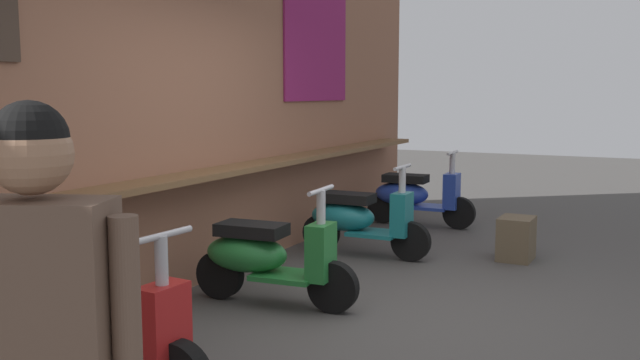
{
  "coord_description": "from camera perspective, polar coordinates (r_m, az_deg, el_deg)",
  "views": [
    {
      "loc": [
        -4.68,
        -1.7,
        1.69
      ],
      "look_at": [
        0.55,
        0.88,
        0.95
      ],
      "focal_mm": 38.87,
      "sensor_mm": 36.0,
      "label": 1
    }
  ],
  "objects": [
    {
      "name": "ground_plane",
      "position": [
        5.26,
        6.09,
        -11.56
      ],
      "size": [
        29.62,
        29.62,
        0.0
      ],
      "primitive_type": "plane",
      "color": "#474442"
    },
    {
      "name": "scooter_teal",
      "position": [
        7.21,
        3.11,
        -3.19
      ],
      "size": [
        0.46,
        1.4,
        0.97
      ],
      "rotation": [
        0.0,
        0.0,
        -1.56
      ],
      "color": "#197075",
      "rests_on": "ground_plane"
    },
    {
      "name": "scooter_red",
      "position": [
        4.17,
        -17.71,
        -11.3
      ],
      "size": [
        0.48,
        1.4,
        0.97
      ],
      "rotation": [
        0.0,
        0.0,
        -1.63
      ],
      "color": "red",
      "rests_on": "ground_plane"
    },
    {
      "name": "merchandise_crate",
      "position": [
        7.31,
        15.85,
        -4.66
      ],
      "size": [
        0.42,
        0.34,
        0.44
      ],
      "primitive_type": "cube",
      "rotation": [
        0.0,
        0.0,
        -0.02
      ],
      "color": "brown",
      "rests_on": "ground_plane"
    },
    {
      "name": "market_stall_facade",
      "position": [
        5.98,
        -12.31,
        7.61
      ],
      "size": [
        10.58,
        0.61,
        3.51
      ],
      "color": "#8C5B44",
      "rests_on": "ground_plane"
    },
    {
      "name": "scooter_blue",
      "position": [
        8.9,
        7.77,
        -1.25
      ],
      "size": [
        0.46,
        1.4,
        0.97
      ],
      "rotation": [
        0.0,
        0.0,
        -1.54
      ],
      "color": "#233D9E",
      "rests_on": "ground_plane"
    },
    {
      "name": "scooter_green",
      "position": [
        5.57,
        -4.53,
        -6.3
      ],
      "size": [
        0.49,
        1.4,
        0.97
      ],
      "rotation": [
        0.0,
        0.0,
        -1.5
      ],
      "color": "#237533",
      "rests_on": "ground_plane"
    },
    {
      "name": "shopper_with_handbag",
      "position": [
        2.09,
        -22.45,
        -12.07
      ],
      "size": [
        0.44,
        0.65,
        1.67
      ],
      "rotation": [
        0.0,
        0.0,
        3.51
      ],
      "color": "#999EA8",
      "rests_on": "ground_plane"
    }
  ]
}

